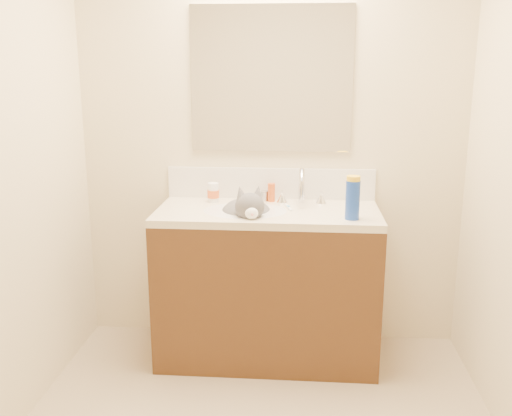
% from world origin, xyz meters
% --- Properties ---
extents(room_shell, '(2.24, 2.54, 2.52)m').
position_xyz_m(room_shell, '(0.00, 0.00, 1.49)').
color(room_shell, beige).
rests_on(room_shell, ground).
extents(vanity_cabinet, '(1.20, 0.55, 0.82)m').
position_xyz_m(vanity_cabinet, '(0.00, 0.97, 0.41)').
color(vanity_cabinet, '#462913').
rests_on(vanity_cabinet, ground).
extents(counter_slab, '(1.20, 0.55, 0.04)m').
position_xyz_m(counter_slab, '(0.00, 0.97, 0.84)').
color(counter_slab, beige).
rests_on(counter_slab, vanity_cabinet).
extents(basin, '(0.45, 0.36, 0.14)m').
position_xyz_m(basin, '(-0.12, 0.94, 0.79)').
color(basin, white).
rests_on(basin, vanity_cabinet).
extents(faucet, '(0.28, 0.20, 0.21)m').
position_xyz_m(faucet, '(0.18, 1.11, 0.95)').
color(faucet, silver).
rests_on(faucet, counter_slab).
extents(cat, '(0.38, 0.43, 0.32)m').
position_xyz_m(cat, '(-0.11, 0.94, 0.83)').
color(cat, '#514E51').
rests_on(cat, basin).
extents(backsplash, '(1.20, 0.02, 0.18)m').
position_xyz_m(backsplash, '(0.00, 1.24, 0.95)').
color(backsplash, silver).
rests_on(backsplash, counter_slab).
extents(mirror, '(0.90, 0.02, 0.80)m').
position_xyz_m(mirror, '(0.00, 1.24, 1.54)').
color(mirror, white).
rests_on(mirror, room_shell).
extents(pill_bottle, '(0.07, 0.07, 0.11)m').
position_xyz_m(pill_bottle, '(-0.32, 1.13, 0.91)').
color(pill_bottle, white).
rests_on(pill_bottle, counter_slab).
extents(pill_label, '(0.08, 0.08, 0.04)m').
position_xyz_m(pill_label, '(-0.32, 1.13, 0.91)').
color(pill_label, orange).
rests_on(pill_label, pill_bottle).
extents(silver_jar, '(0.06, 0.06, 0.06)m').
position_xyz_m(silver_jar, '(-0.04, 1.18, 0.89)').
color(silver_jar, '#B7B7BC').
rests_on(silver_jar, counter_slab).
extents(amber_bottle, '(0.05, 0.05, 0.10)m').
position_xyz_m(amber_bottle, '(0.01, 1.17, 0.91)').
color(amber_bottle, '#CF5118').
rests_on(amber_bottle, counter_slab).
extents(toothbrush, '(0.05, 0.14, 0.01)m').
position_xyz_m(toothbrush, '(0.11, 1.01, 0.86)').
color(toothbrush, white).
rests_on(toothbrush, counter_slab).
extents(toothbrush_head, '(0.02, 0.03, 0.01)m').
position_xyz_m(toothbrush_head, '(0.11, 1.01, 0.87)').
color(toothbrush_head, '#6EC1EA').
rests_on(toothbrush_head, counter_slab).
extents(spray_can, '(0.09, 0.09, 0.20)m').
position_xyz_m(spray_can, '(0.44, 0.82, 0.96)').
color(spray_can, '#183CAB').
rests_on(spray_can, counter_slab).
extents(spray_cap, '(0.08, 0.08, 0.04)m').
position_xyz_m(spray_cap, '(0.44, 0.82, 1.06)').
color(spray_cap, yellow).
rests_on(spray_cap, spray_can).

